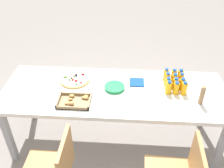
{
  "coord_description": "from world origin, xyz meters",
  "views": [
    {
      "loc": [
        -0.11,
        1.99,
        2.26
      ],
      "look_at": [
        0.03,
        -0.08,
        0.76
      ],
      "focal_mm": 39.92,
      "sensor_mm": 36.0,
      "label": 1
    }
  ],
  "objects": [
    {
      "name": "juice_bottle_11",
      "position": [
        -0.53,
        0.01,
        0.81
      ],
      "size": [
        0.06,
        0.06,
        0.14
      ],
      "color": "#F9AF14",
      "rests_on": "party_table"
    },
    {
      "name": "snack_tray",
      "position": [
        0.36,
        0.2,
        0.76
      ],
      "size": [
        0.31,
        0.22,
        0.04
      ],
      "color": "olive",
      "rests_on": "party_table"
    },
    {
      "name": "napkin_stack",
      "position": [
        -0.23,
        -0.15,
        0.75
      ],
      "size": [
        0.15,
        0.15,
        0.01
      ],
      "primitive_type": "cube",
      "color": "#194CA5",
      "rests_on": "party_table"
    },
    {
      "name": "juice_bottle_2",
      "position": [
        -0.53,
        -0.22,
        0.81
      ],
      "size": [
        0.05,
        0.05,
        0.15
      ],
      "color": "#F9AD14",
      "rests_on": "party_table"
    },
    {
      "name": "juice_bottle_6",
      "position": [
        -0.68,
        -0.07,
        0.81
      ],
      "size": [
        0.06,
        0.06,
        0.13
      ],
      "color": "#FAAE14",
      "rests_on": "party_table"
    },
    {
      "name": "juice_bottle_9",
      "position": [
        -0.68,
        0.01,
        0.81
      ],
      "size": [
        0.06,
        0.06,
        0.14
      ],
      "color": "#FAAC14",
      "rests_on": "party_table"
    },
    {
      "name": "juice_bottle_3",
      "position": [
        -0.68,
        -0.15,
        0.81
      ],
      "size": [
        0.05,
        0.05,
        0.14
      ],
      "color": "#FAAB14",
      "rests_on": "party_table"
    },
    {
      "name": "juice_bottle_10",
      "position": [
        -0.61,
        0.01,
        0.81
      ],
      "size": [
        0.06,
        0.06,
        0.14
      ],
      "color": "#FAAD14",
      "rests_on": "party_table"
    },
    {
      "name": "juice_bottle_5",
      "position": [
        -0.53,
        -0.14,
        0.81
      ],
      "size": [
        0.06,
        0.06,
        0.15
      ],
      "color": "#FAAC14",
      "rests_on": "party_table"
    },
    {
      "name": "juice_bottle_0",
      "position": [
        -0.68,
        -0.21,
        0.81
      ],
      "size": [
        0.06,
        0.06,
        0.14
      ],
      "color": "#F8AE14",
      "rests_on": "party_table"
    },
    {
      "name": "fruit_pizza",
      "position": [
        0.43,
        -0.15,
        0.76
      ],
      "size": [
        0.32,
        0.32,
        0.05
      ],
      "color": "tan",
      "rests_on": "party_table"
    },
    {
      "name": "chair_far_right",
      "position": [
        0.45,
        0.77,
        0.5
      ],
      "size": [
        0.4,
        0.4,
        0.83
      ],
      "rotation": [
        0.0,
        0.0,
        -1.58
      ],
      "color": "#B7844C",
      "rests_on": "ground_plane"
    },
    {
      "name": "party_table",
      "position": [
        0.0,
        0.0,
        0.68
      ],
      "size": [
        2.27,
        0.81,
        0.74
      ],
      "color": "white",
      "rests_on": "ground_plane"
    },
    {
      "name": "juice_bottle_8",
      "position": [
        -0.53,
        -0.07,
        0.81
      ],
      "size": [
        0.06,
        0.06,
        0.14
      ],
      "color": "#F9AE14",
      "rests_on": "party_table"
    },
    {
      "name": "juice_bottle_4",
      "position": [
        -0.61,
        -0.14,
        0.81
      ],
      "size": [
        0.06,
        0.06,
        0.14
      ],
      "color": "#FAAE14",
      "rests_on": "party_table"
    },
    {
      "name": "juice_bottle_7",
      "position": [
        -0.61,
        -0.07,
        0.81
      ],
      "size": [
        0.06,
        0.06,
        0.14
      ],
      "color": "#F9AB14",
      "rests_on": "party_table"
    },
    {
      "name": "juice_bottle_1",
      "position": [
        -0.61,
        -0.21,
        0.81
      ],
      "size": [
        0.06,
        0.06,
        0.14
      ],
      "color": "#FAAB14",
      "rests_on": "party_table"
    },
    {
      "name": "cardboard_tube",
      "position": [
        -0.82,
        0.14,
        0.84
      ],
      "size": [
        0.04,
        0.04,
        0.19
      ],
      "primitive_type": "cylinder",
      "color": "#9E7A56",
      "rests_on": "party_table"
    },
    {
      "name": "ground_plane",
      "position": [
        0.0,
        0.0,
        0.0
      ],
      "size": [
        12.0,
        12.0,
        0.0
      ],
      "primitive_type": "plane",
      "color": "gray"
    },
    {
      "name": "plate_stack",
      "position": [
        0.0,
        -0.04,
        0.76
      ],
      "size": [
        0.21,
        0.21,
        0.03
      ],
      "color": "#1E8C4C",
      "rests_on": "party_table"
    }
  ]
}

